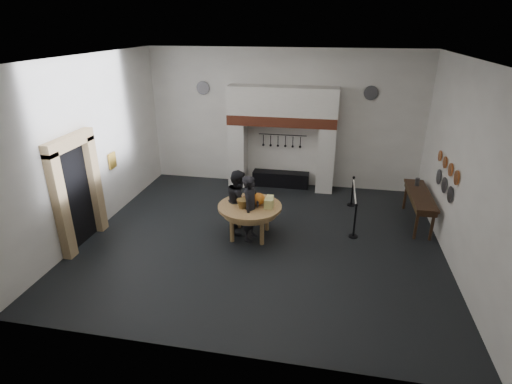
% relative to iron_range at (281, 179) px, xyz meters
% --- Properties ---
extents(floor, '(9.00, 8.00, 0.02)m').
position_rel_iron_range_xyz_m(floor, '(0.00, -3.72, -0.25)').
color(floor, black).
rests_on(floor, ground).
extents(ceiling, '(9.00, 8.00, 0.02)m').
position_rel_iron_range_xyz_m(ceiling, '(0.00, -3.72, 4.25)').
color(ceiling, silver).
rests_on(ceiling, wall_back).
extents(wall_back, '(9.00, 0.02, 4.50)m').
position_rel_iron_range_xyz_m(wall_back, '(0.00, 0.28, 2.00)').
color(wall_back, white).
rests_on(wall_back, floor).
extents(wall_front, '(9.00, 0.02, 4.50)m').
position_rel_iron_range_xyz_m(wall_front, '(0.00, -7.72, 2.00)').
color(wall_front, white).
rests_on(wall_front, floor).
extents(wall_left, '(0.02, 8.00, 4.50)m').
position_rel_iron_range_xyz_m(wall_left, '(-4.50, -3.72, 2.00)').
color(wall_left, white).
rests_on(wall_left, floor).
extents(wall_right, '(0.02, 8.00, 4.50)m').
position_rel_iron_range_xyz_m(wall_right, '(4.50, -3.72, 2.00)').
color(wall_right, white).
rests_on(wall_right, floor).
extents(chimney_pier_left, '(0.55, 0.70, 2.15)m').
position_rel_iron_range_xyz_m(chimney_pier_left, '(-1.48, -0.07, 0.82)').
color(chimney_pier_left, silver).
rests_on(chimney_pier_left, floor).
extents(chimney_pier_right, '(0.55, 0.70, 2.15)m').
position_rel_iron_range_xyz_m(chimney_pier_right, '(1.48, -0.07, 0.82)').
color(chimney_pier_right, silver).
rests_on(chimney_pier_right, floor).
extents(hearth_brick_band, '(3.50, 0.72, 0.32)m').
position_rel_iron_range_xyz_m(hearth_brick_band, '(0.00, -0.07, 2.06)').
color(hearth_brick_band, '#9E442B').
rests_on(hearth_brick_band, chimney_pier_left).
extents(chimney_hood, '(3.50, 0.70, 0.90)m').
position_rel_iron_range_xyz_m(chimney_hood, '(0.00, -0.07, 2.67)').
color(chimney_hood, silver).
rests_on(chimney_hood, hearth_brick_band).
extents(iron_range, '(1.90, 0.45, 0.50)m').
position_rel_iron_range_xyz_m(iron_range, '(0.00, 0.00, 0.00)').
color(iron_range, black).
rests_on(iron_range, floor).
extents(utensil_rail, '(1.60, 0.02, 0.02)m').
position_rel_iron_range_xyz_m(utensil_rail, '(0.00, 0.20, 1.50)').
color(utensil_rail, black).
rests_on(utensil_rail, wall_back).
extents(door_recess, '(0.04, 1.10, 2.50)m').
position_rel_iron_range_xyz_m(door_recess, '(-4.47, -4.72, 1.00)').
color(door_recess, black).
rests_on(door_recess, floor).
extents(door_jamb_near, '(0.22, 0.30, 2.60)m').
position_rel_iron_range_xyz_m(door_jamb_near, '(-4.38, -5.42, 1.05)').
color(door_jamb_near, tan).
rests_on(door_jamb_near, floor).
extents(door_jamb_far, '(0.22, 0.30, 2.60)m').
position_rel_iron_range_xyz_m(door_jamb_far, '(-4.38, -4.02, 1.05)').
color(door_jamb_far, tan).
rests_on(door_jamb_far, floor).
extents(door_lintel, '(0.22, 1.70, 0.30)m').
position_rel_iron_range_xyz_m(door_lintel, '(-4.38, -4.72, 2.40)').
color(door_lintel, tan).
rests_on(door_lintel, door_jamb_near).
extents(wall_plaque, '(0.05, 0.34, 0.44)m').
position_rel_iron_range_xyz_m(wall_plaque, '(-4.45, -2.92, 1.35)').
color(wall_plaque, gold).
rests_on(wall_plaque, wall_left).
extents(work_table, '(1.91, 1.91, 0.07)m').
position_rel_iron_range_xyz_m(work_table, '(-0.33, -3.61, 0.59)').
color(work_table, tan).
rests_on(work_table, floor).
extents(pumpkin, '(0.36, 0.36, 0.31)m').
position_rel_iron_range_xyz_m(pumpkin, '(-0.13, -3.51, 0.78)').
color(pumpkin, orange).
rests_on(pumpkin, work_table).
extents(cheese_block_big, '(0.22, 0.22, 0.24)m').
position_rel_iron_range_xyz_m(cheese_block_big, '(0.17, -3.66, 0.74)').
color(cheese_block_big, '#DEDE85').
rests_on(cheese_block_big, work_table).
extents(cheese_block_small, '(0.18, 0.18, 0.20)m').
position_rel_iron_range_xyz_m(cheese_block_small, '(0.15, -3.36, 0.72)').
color(cheese_block_small, '#FFF898').
rests_on(cheese_block_small, work_table).
extents(wicker_basket, '(0.37, 0.37, 0.22)m').
position_rel_iron_range_xyz_m(wicker_basket, '(-0.48, -3.76, 0.73)').
color(wicker_basket, olive).
rests_on(wicker_basket, work_table).
extents(bread_loaf, '(0.31, 0.18, 0.13)m').
position_rel_iron_range_xyz_m(bread_loaf, '(-0.43, -3.26, 0.69)').
color(bread_loaf, '#945B34').
rests_on(bread_loaf, work_table).
extents(visitor_near, '(0.55, 0.71, 1.75)m').
position_rel_iron_range_xyz_m(visitor_near, '(-0.28, -3.77, 0.62)').
color(visitor_near, black).
rests_on(visitor_near, floor).
extents(visitor_far, '(0.76, 0.92, 1.71)m').
position_rel_iron_range_xyz_m(visitor_far, '(-0.68, -3.37, 0.61)').
color(visitor_far, black).
rests_on(visitor_far, floor).
extents(side_table, '(0.55, 2.20, 0.06)m').
position_rel_iron_range_xyz_m(side_table, '(4.10, -2.04, 0.62)').
color(side_table, '#3B2915').
rests_on(side_table, floor).
extents(pewter_jug, '(0.12, 0.12, 0.22)m').
position_rel_iron_range_xyz_m(pewter_jug, '(4.10, -1.44, 0.76)').
color(pewter_jug, '#444449').
rests_on(pewter_jug, side_table).
extents(copper_pan_a, '(0.03, 0.34, 0.34)m').
position_rel_iron_range_xyz_m(copper_pan_a, '(4.46, -3.52, 1.70)').
color(copper_pan_a, '#C6662D').
rests_on(copper_pan_a, wall_right).
extents(copper_pan_b, '(0.03, 0.32, 0.32)m').
position_rel_iron_range_xyz_m(copper_pan_b, '(4.46, -2.97, 1.70)').
color(copper_pan_b, '#C6662D').
rests_on(copper_pan_b, wall_right).
extents(copper_pan_c, '(0.03, 0.30, 0.30)m').
position_rel_iron_range_xyz_m(copper_pan_c, '(4.46, -2.42, 1.70)').
color(copper_pan_c, '#C6662D').
rests_on(copper_pan_c, wall_right).
extents(copper_pan_d, '(0.03, 0.28, 0.28)m').
position_rel_iron_range_xyz_m(copper_pan_d, '(4.46, -1.87, 1.70)').
color(copper_pan_d, '#C6662D').
rests_on(copper_pan_d, wall_right).
extents(pewter_plate_left, '(0.03, 0.40, 0.40)m').
position_rel_iron_range_xyz_m(pewter_plate_left, '(4.46, -3.32, 1.20)').
color(pewter_plate_left, '#4C4C51').
rests_on(pewter_plate_left, wall_right).
extents(pewter_plate_mid, '(0.03, 0.40, 0.40)m').
position_rel_iron_range_xyz_m(pewter_plate_mid, '(4.46, -2.72, 1.20)').
color(pewter_plate_mid, '#4C4C51').
rests_on(pewter_plate_mid, wall_right).
extents(pewter_plate_right, '(0.03, 0.40, 0.40)m').
position_rel_iron_range_xyz_m(pewter_plate_right, '(4.46, -2.12, 1.20)').
color(pewter_plate_right, '#4C4C51').
rests_on(pewter_plate_right, wall_right).
extents(pewter_plate_back_left, '(0.44, 0.03, 0.44)m').
position_rel_iron_range_xyz_m(pewter_plate_back_left, '(-2.70, 0.24, 2.95)').
color(pewter_plate_back_left, '#4C4C51').
rests_on(pewter_plate_back_left, wall_back).
extents(pewter_plate_back_right, '(0.44, 0.03, 0.44)m').
position_rel_iron_range_xyz_m(pewter_plate_back_right, '(2.70, 0.24, 2.95)').
color(pewter_plate_back_right, '#4C4C51').
rests_on(pewter_plate_back_right, wall_back).
extents(barrier_post_near, '(0.05, 0.05, 0.90)m').
position_rel_iron_range_xyz_m(barrier_post_near, '(2.35, -3.17, 0.20)').
color(barrier_post_near, black).
rests_on(barrier_post_near, floor).
extents(barrier_post_far, '(0.05, 0.05, 0.90)m').
position_rel_iron_range_xyz_m(barrier_post_far, '(2.35, -1.17, 0.20)').
color(barrier_post_far, black).
rests_on(barrier_post_far, floor).
extents(barrier_rope, '(0.04, 2.00, 0.04)m').
position_rel_iron_range_xyz_m(barrier_rope, '(2.35, -2.17, 0.60)').
color(barrier_rope, white).
rests_on(barrier_rope, barrier_post_near).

